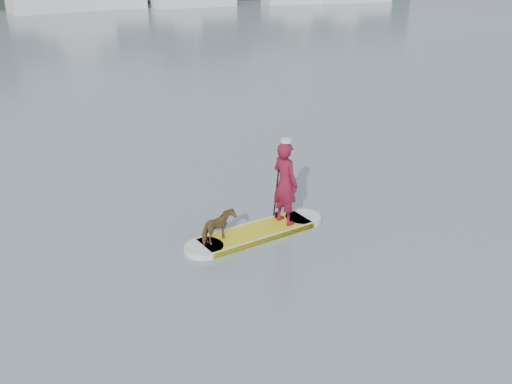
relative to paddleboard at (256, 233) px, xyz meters
name	(u,v)px	position (x,y,z in m)	size (l,w,h in m)	color
ground	(261,191)	(1.11, 2.12, -0.06)	(140.00, 140.00, 0.00)	slate
paddleboard	(256,233)	(0.00, 0.00, 0.00)	(3.27, 1.16, 0.12)	yellow
paddler	(285,183)	(0.73, 0.11, 0.97)	(0.66, 0.44, 1.82)	maroon
white_cap	(286,141)	(0.73, 0.11, 1.91)	(0.22, 0.22, 0.07)	silver
dog	(218,227)	(-0.89, -0.13, 0.38)	(0.35, 0.77, 0.65)	#53391C
paddle	(277,190)	(0.67, 0.35, 0.74)	(0.10, 0.30, 2.00)	black
sailboat_d	(60,1)	(2.29, 48.59, 0.91)	(9.60, 4.58, 13.60)	silver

